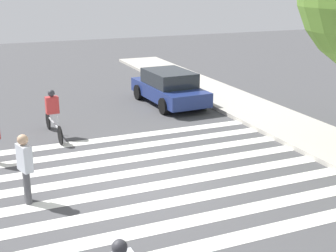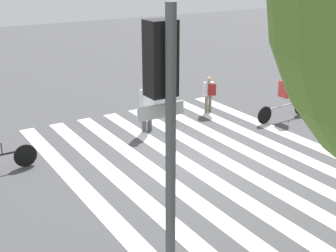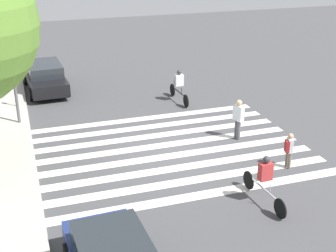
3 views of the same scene
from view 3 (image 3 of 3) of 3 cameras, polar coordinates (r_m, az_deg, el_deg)
name	(u,v)px [view 3 (image 3 of 3)]	position (r m, az deg, el deg)	size (l,w,h in m)	color
ground_plane	(172,150)	(17.79, 0.52, -2.91)	(60.00, 60.00, 0.00)	#444447
crosswalk_stripes	(172,150)	(17.79, 0.52, -2.90)	(7.33, 10.00, 0.01)	silver
traffic_light	(13,47)	(20.03, -18.38, 9.09)	(0.60, 0.50, 4.82)	#515456
parking_meter	(16,88)	(22.63, -18.06, 4.47)	(0.15, 0.15, 1.41)	#515456
pedestrian_adult_blue_shirt	(238,117)	(18.60, 8.55, 1.10)	(0.50, 0.33, 1.64)	#4C4C51
pedestrian_child_with_backpack	(289,148)	(16.68, 14.52, -2.61)	(0.39, 0.37, 1.30)	#6B6051
cyclist_near_curb	(179,84)	(22.64, 1.36, 5.09)	(2.40, 0.41, 1.58)	black
cyclist_mid_street	(265,178)	(14.37, 11.73, -6.17)	(2.39, 0.41, 1.57)	black
car_parked_far_curb	(45,77)	(25.15, -14.76, 5.85)	(4.73, 2.10, 1.44)	black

